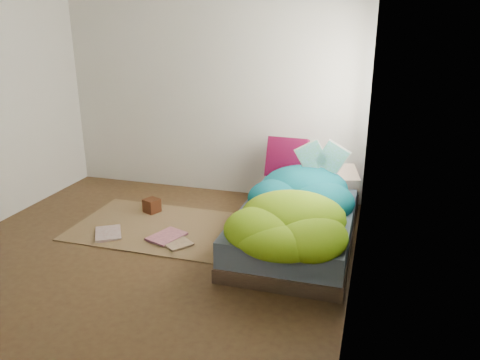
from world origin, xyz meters
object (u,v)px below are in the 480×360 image
wooden_box (152,205)px  floor_book_b (157,233)px  open_book (323,147)px  bed (298,221)px  pillow_magenta (287,158)px  floor_book_a (95,235)px

wooden_box → floor_book_b: (0.31, -0.50, -0.06)m
open_book → floor_book_b: 1.77m
wooden_box → floor_book_b: 0.59m
bed → open_book: (0.15, 0.35, 0.64)m
pillow_magenta → floor_book_a: size_ratio=1.32×
pillow_magenta → floor_book_b: pillow_magenta is taller
floor_book_a → floor_book_b: bearing=-13.0°
bed → wooden_box: 1.60m
bed → floor_book_b: 1.34m
wooden_box → open_book: bearing=6.3°
floor_book_b → pillow_magenta: bearing=67.4°
pillow_magenta → floor_book_a: (-1.57, -1.28, -0.53)m
wooden_box → pillow_magenta: bearing=24.0°
floor_book_a → open_book: bearing=-8.1°
floor_book_b → bed: bearing=35.6°
wooden_box → floor_book_b: size_ratio=0.43×
floor_book_a → wooden_box: bearing=38.4°
open_book → floor_book_b: (-1.43, -0.69, -0.78)m
floor_book_a → pillow_magenta: bearing=7.1°
open_book → floor_book_a: size_ratio=1.28×
bed → floor_book_a: bed is taller
bed → floor_book_a: bearing=-163.6°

